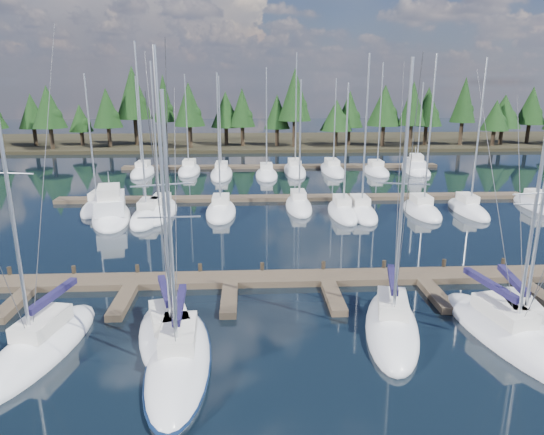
{
  "coord_description": "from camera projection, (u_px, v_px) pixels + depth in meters",
  "views": [
    {
      "loc": [
        -4.79,
        -10.33,
        12.15
      ],
      "look_at": [
        -3.22,
        22.0,
        3.08
      ],
      "focal_mm": 32.0,
      "sensor_mm": 36.0,
      "label": 1
    }
  ],
  "objects": [
    {
      "name": "front_sailboat_0",
      "position": [
        39.0,
        347.0,
        22.42
      ],
      "size": [
        4.41,
        9.32,
        15.59
      ],
      "color": "white",
      "rests_on": "ground"
    },
    {
      "name": "front_sailboat_5",
      "position": [
        508.0,
        335.0,
        23.59
      ],
      "size": [
        4.52,
        10.12,
        13.58
      ],
      "color": "white",
      "rests_on": "ground"
    },
    {
      "name": "front_sailboat_1",
      "position": [
        179.0,
        360.0,
        21.46
      ],
      "size": [
        3.34,
        9.86,
        12.71
      ],
      "color": "white",
      "rests_on": "ground"
    },
    {
      "name": "far_shore",
      "position": [
        272.0,
        142.0,
        99.91
      ],
      "size": [
        220.0,
        30.0,
        0.6
      ],
      "primitive_type": "cube",
      "color": "black",
      "rests_on": "ground"
    },
    {
      "name": "ground",
      "position": [
        304.0,
        226.0,
        42.29
      ],
      "size": [
        260.0,
        260.0,
        0.0
      ],
      "primitive_type": "plane",
      "color": "black",
      "rests_on": "ground"
    },
    {
      "name": "motor_yacht_right",
      "position": [
        415.0,
        169.0,
        67.69
      ],
      "size": [
        4.22,
        8.66,
        4.14
      ],
      "color": "white",
      "rests_on": "ground"
    },
    {
      "name": "main_dock",
      "position": [
        327.0,
        281.0,
        30.08
      ],
      "size": [
        44.0,
        6.13,
        0.9
      ],
      "color": "brown",
      "rests_on": "ground"
    },
    {
      "name": "back_sailboat_rows",
      "position": [
        290.0,
        187.0,
        56.91
      ],
      "size": [
        46.38,
        33.1,
        16.69
      ],
      "color": "white",
      "rests_on": "ground"
    },
    {
      "name": "motor_yacht_left",
      "position": [
        111.0,
        213.0,
        44.58
      ],
      "size": [
        5.62,
        10.7,
        5.11
      ],
      "color": "white",
      "rests_on": "ground"
    },
    {
      "name": "front_sailboat_3",
      "position": [
        392.0,
        326.0,
        24.41
      ],
      "size": [
        4.42,
        8.83,
        13.99
      ],
      "color": "white",
      "rests_on": "ground"
    },
    {
      "name": "front_sailboat_2",
      "position": [
        171.0,
        339.0,
        23.15
      ],
      "size": [
        5.16,
        8.68,
        14.39
      ],
      "color": "white",
      "rests_on": "ground"
    },
    {
      "name": "tree_line",
      "position": [
        282.0,
        108.0,
        88.58
      ],
      "size": [
        188.22,
        12.05,
        14.44
      ],
      "color": "black",
      "rests_on": "far_shore"
    },
    {
      "name": "back_docks",
      "position": [
        287.0,
        180.0,
        61.07
      ],
      "size": [
        50.0,
        21.8,
        0.4
      ],
      "color": "brown",
      "rests_on": "ground"
    },
    {
      "name": "front_sailboat_4",
      "position": [
        519.0,
        328.0,
        24.3
      ],
      "size": [
        4.19,
        9.43,
        12.28
      ],
      "color": "white",
      "rests_on": "ground"
    }
  ]
}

